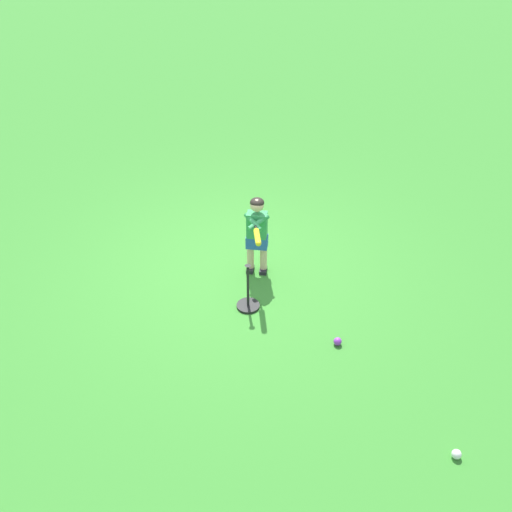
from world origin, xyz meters
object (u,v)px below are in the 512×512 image
at_px(child_batter, 257,230).
at_px(batting_tee, 248,300).
at_px(play_ball_near_batter, 338,341).
at_px(play_ball_far_right, 456,454).

height_order(child_batter, batting_tee, child_batter).
relative_size(child_batter, batting_tee, 1.74).
bearing_deg(play_ball_near_batter, child_batter, -53.79).
xyz_separation_m(play_ball_far_right, play_ball_near_batter, (0.99, -1.44, 0.00)).
relative_size(child_batter, play_ball_far_right, 11.61).
bearing_deg(batting_tee, play_ball_near_batter, 149.46).
height_order(play_ball_near_batter, batting_tee, batting_tee).
relative_size(play_ball_far_right, play_ball_near_batter, 0.99).
bearing_deg(child_batter, play_ball_near_batter, 126.21).
distance_m(play_ball_far_right, play_ball_near_batter, 1.75).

